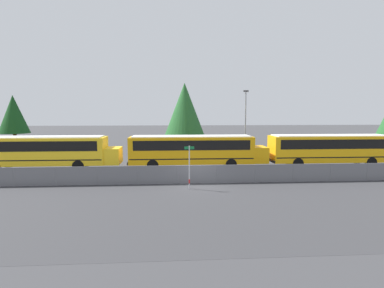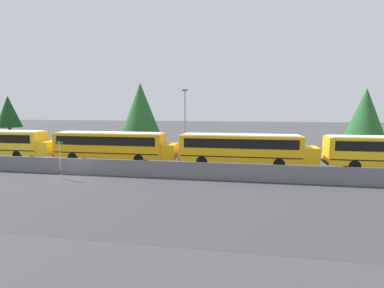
{
  "view_description": "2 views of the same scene",
  "coord_description": "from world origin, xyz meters",
  "px_view_note": "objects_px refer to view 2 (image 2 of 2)",
  "views": [
    {
      "loc": [
        -1.92,
        -22.61,
        5.52
      ],
      "look_at": [
        0.04,
        6.64,
        2.36
      ],
      "focal_mm": 28.0,
      "sensor_mm": 36.0,
      "label": 1
    },
    {
      "loc": [
        14.39,
        -23.78,
        5.93
      ],
      "look_at": [
        9.22,
        5.44,
        2.24
      ],
      "focal_mm": 28.0,
      "sensor_mm": 36.0,
      "label": 2
    }
  ],
  "objects_px": {
    "street_sign": "(60,159)",
    "tree_3": "(8,112)",
    "tree_2": "(365,112)",
    "school_bus_3": "(243,147)",
    "tree_1": "(141,108)",
    "light_pole": "(185,119)",
    "school_bus_2": "(112,144)"
  },
  "relations": [
    {
      "from": "street_sign",
      "to": "tree_3",
      "type": "distance_m",
      "value": 29.49
    },
    {
      "from": "street_sign",
      "to": "tree_2",
      "type": "bearing_deg",
      "value": 32.25
    },
    {
      "from": "school_bus_3",
      "to": "tree_2",
      "type": "relative_size",
      "value": 1.63
    },
    {
      "from": "tree_1",
      "to": "tree_3",
      "type": "xyz_separation_m",
      "value": [
        -22.27,
        0.99,
        -0.53
      ]
    },
    {
      "from": "school_bus_3",
      "to": "tree_1",
      "type": "distance_m",
      "value": 18.32
    },
    {
      "from": "light_pole",
      "to": "tree_1",
      "type": "height_order",
      "value": "tree_1"
    },
    {
      "from": "school_bus_2",
      "to": "tree_1",
      "type": "distance_m",
      "value": 11.27
    },
    {
      "from": "school_bus_2",
      "to": "tree_1",
      "type": "relative_size",
      "value": 1.45
    },
    {
      "from": "street_sign",
      "to": "tree_1",
      "type": "xyz_separation_m",
      "value": [
        0.46,
        18.55,
        4.07
      ]
    },
    {
      "from": "school_bus_3",
      "to": "street_sign",
      "type": "distance_m",
      "value": 16.96
    },
    {
      "from": "school_bus_3",
      "to": "light_pole",
      "type": "bearing_deg",
      "value": 137.35
    },
    {
      "from": "light_pole",
      "to": "tree_2",
      "type": "relative_size",
      "value": 0.97
    },
    {
      "from": "school_bus_2",
      "to": "light_pole",
      "type": "bearing_deg",
      "value": 45.29
    },
    {
      "from": "tree_1",
      "to": "street_sign",
      "type": "bearing_deg",
      "value": -91.42
    },
    {
      "from": "school_bus_3",
      "to": "light_pole",
      "type": "xyz_separation_m",
      "value": [
        -7.29,
        6.72,
        2.5
      ]
    },
    {
      "from": "tree_2",
      "to": "tree_3",
      "type": "xyz_separation_m",
      "value": [
        -51.86,
        0.58,
        -0.09
      ]
    },
    {
      "from": "school_bus_3",
      "to": "light_pole",
      "type": "relative_size",
      "value": 1.67
    },
    {
      "from": "light_pole",
      "to": "tree_3",
      "type": "bearing_deg",
      "value": 170.7
    },
    {
      "from": "school_bus_3",
      "to": "tree_3",
      "type": "distance_m",
      "value": 38.66
    },
    {
      "from": "school_bus_2",
      "to": "street_sign",
      "type": "bearing_deg",
      "value": -96.88
    },
    {
      "from": "school_bus_3",
      "to": "tree_1",
      "type": "xyz_separation_m",
      "value": [
        -14.49,
        10.55,
        3.79
      ]
    },
    {
      "from": "light_pole",
      "to": "tree_3",
      "type": "xyz_separation_m",
      "value": [
        -29.46,
        4.82,
        0.75
      ]
    },
    {
      "from": "street_sign",
      "to": "light_pole",
      "type": "height_order",
      "value": "light_pole"
    },
    {
      "from": "school_bus_2",
      "to": "tree_2",
      "type": "relative_size",
      "value": 1.63
    },
    {
      "from": "street_sign",
      "to": "tree_1",
      "type": "distance_m",
      "value": 19.0
    },
    {
      "from": "tree_1",
      "to": "tree_2",
      "type": "bearing_deg",
      "value": 0.79
    },
    {
      "from": "school_bus_2",
      "to": "light_pole",
      "type": "relative_size",
      "value": 1.67
    },
    {
      "from": "light_pole",
      "to": "tree_2",
      "type": "xyz_separation_m",
      "value": [
        22.39,
        4.24,
        0.84
      ]
    },
    {
      "from": "light_pole",
      "to": "tree_3",
      "type": "relative_size",
      "value": 1.05
    },
    {
      "from": "tree_3",
      "to": "school_bus_3",
      "type": "bearing_deg",
      "value": -17.43
    },
    {
      "from": "school_bus_2",
      "to": "tree_3",
      "type": "distance_m",
      "value": 25.75
    },
    {
      "from": "school_bus_2",
      "to": "tree_2",
      "type": "distance_m",
      "value": 31.28
    }
  ]
}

